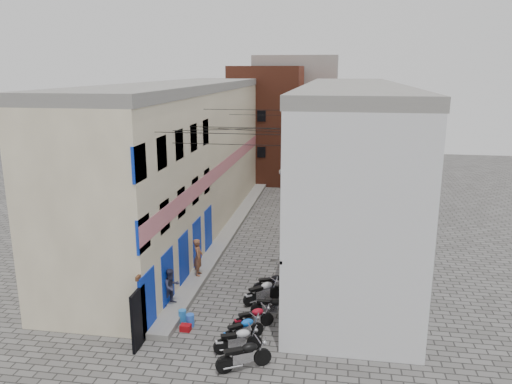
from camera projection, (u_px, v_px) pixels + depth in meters
The scene contains 21 objects.
ground at pixel (210, 346), 18.13m from camera, with size 90.00×90.00×0.00m, color #524F4D.
plinth at pixel (231, 229), 30.87m from camera, with size 0.90×26.00×0.25m, color gray.
building_left at pixel (183, 158), 30.23m from camera, with size 5.10×27.00×9.00m.
building_right at pixel (350, 163), 28.69m from camera, with size 5.94×26.00×9.00m.
building_far_brick_left at pixel (267, 124), 44.05m from camera, with size 6.00×6.00×10.00m, color brown.
building_far_brick_right at pixel (324, 134), 45.41m from camera, with size 5.00×6.00×8.00m, color brown.
building_far_concrete at pixel (295, 113), 49.35m from camera, with size 8.00×5.00×11.00m, color gray.
far_shopfront at pixel (285, 173), 41.97m from camera, with size 2.00×0.30×2.40m, color black.
overhead_wires at pixel (247, 126), 23.73m from camera, with size 5.80×13.02×1.32m.
motorcycle_a at pixel (244, 354), 16.61m from camera, with size 0.62×1.95×1.13m, color black, non-canonical shape.
motorcycle_b at pixel (238, 339), 17.65m from camera, with size 0.56×1.77×1.02m, color #B6B7BC, non-canonical shape.
motorcycle_c at pixel (243, 328), 18.39m from camera, with size 0.54×1.72×1.00m, color blue, non-canonical shape.
motorcycle_d at pixel (253, 317), 19.25m from camera, with size 0.53×1.69×0.98m, color maroon, non-canonical shape.
motorcycle_e at pixel (271, 306), 20.13m from camera, with size 0.54×1.72×0.99m, color black, non-canonical shape.
motorcycle_f at pixel (263, 291), 21.37m from camera, with size 0.60×1.89×1.10m, color #BCBCC1, non-canonical shape.
motorcycle_g at pixel (272, 282), 22.31m from camera, with size 0.55×1.74×1.01m, color black, non-canonical shape.
person_a at pixel (198, 257), 23.55m from camera, with size 0.65×0.43×1.79m, color brown.
person_b at pixel (171, 287), 20.67m from camera, with size 0.75×0.58×1.54m, color #2E2F45.
water_jug_near at pixel (190, 320), 19.47m from camera, with size 0.32×0.32×0.50m, color blue.
water_jug_far at pixel (182, 316), 19.84m from camera, with size 0.31×0.31×0.49m, color #2B7FD8.
red_crate at pixel (186, 328), 19.16m from camera, with size 0.40×0.30×0.25m, color #990A10.
Camera 1 is at (4.30, -15.75, 9.82)m, focal length 35.00 mm.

